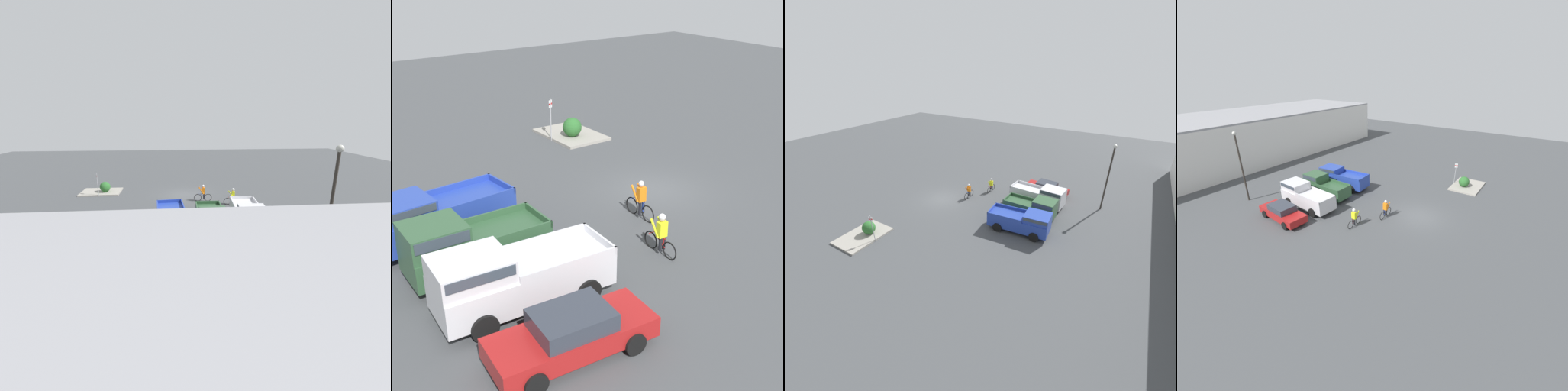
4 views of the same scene
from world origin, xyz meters
The scene contains 10 objects.
ground_plane centered at (0.00, 0.00, 0.00)m, with size 80.00×80.00×0.00m, color #424447.
sedan_0 centered at (-7.19, 9.47, 0.72)m, with size 2.23×4.84×1.42m.
pickup_truck_0 centered at (-4.36, 9.74, 1.15)m, with size 2.48×5.71×2.19m.
pickup_truck_1 centered at (-1.58, 10.02, 1.10)m, with size 2.24×4.97×2.15m.
pickup_truck_2 centered at (1.18, 10.03, 1.11)m, with size 2.56×5.52×2.09m.
cyclist_0 centered at (-1.82, 2.38, 0.82)m, with size 1.78×0.46×1.69m.
cyclist_1 centered at (-4.52, 3.73, 0.83)m, with size 1.72×0.46×1.65m.
fire_lane_sign centered at (8.98, -0.06, 1.52)m, with size 0.15×0.28×2.53m.
curb_island centered at (9.09, -1.54, 0.07)m, with size 4.23×2.93×0.15m, color gray.
shrub centered at (8.56, -1.27, 0.71)m, with size 1.13×1.13×1.13m.
Camera 2 is at (-17.12, 16.09, 10.16)m, focal length 50.00 mm.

